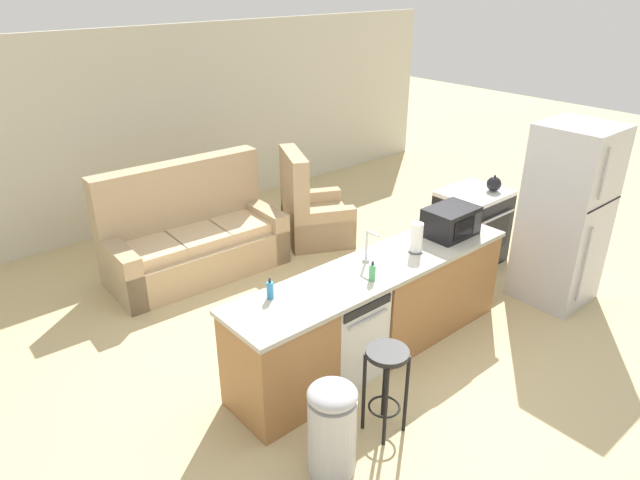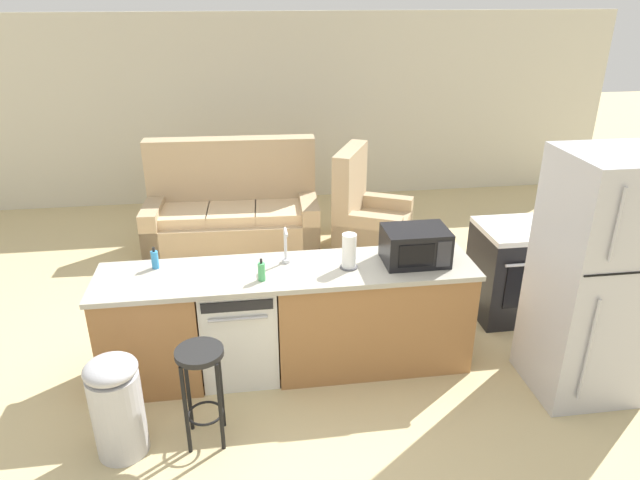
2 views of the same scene
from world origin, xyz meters
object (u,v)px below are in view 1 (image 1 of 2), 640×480
Objects in this scene: couch at (192,239)px; armchair at (310,215)px; dish_soap_bottle at (270,290)px; stove_range at (471,227)px; paper_towel_roll at (417,238)px; soap_bottle at (372,272)px; microwave at (451,221)px; trash_bin at (332,428)px; kettle at (494,184)px; bar_stool at (386,373)px; refrigerator at (566,216)px; dishwasher at (342,330)px.

couch is 1.59m from armchair.
stove_range is at bearing 6.63° from dish_soap_bottle.
paper_towel_roll reaches higher than stove_range.
paper_towel_roll reaches higher than soap_bottle.
trash_bin is (-2.22, -0.78, -0.66)m from microwave.
kettle is 0.28× the size of bar_stool.
dish_soap_bottle is at bearing -103.59° from couch.
refrigerator reaches higher than trash_bin.
dish_soap_bottle is 0.09× the size of couch.
microwave is (1.41, -0.00, 0.62)m from dishwasher.
trash_bin is 3.84m from armchair.
microwave is (-1.19, -0.55, 0.59)m from stove_range.
bar_stool is 0.62× the size of armchair.
bar_stool is (-2.85, -1.30, 0.08)m from stove_range.
kettle is 0.17× the size of armchair.
dish_soap_bottle is at bearing 175.02° from microwave.
dishwasher is 0.84m from dish_soap_bottle.
microwave is at bearing 3.26° from paper_towel_roll.
bar_stool is (-0.25, -0.75, 0.11)m from dishwasher.
bar_stool is at bearing -120.50° from armchair.
stove_range is 3.28m from dish_soap_bottle.
couch reaches higher than kettle.
dish_soap_bottle is (-2.02, 0.18, -0.07)m from microwave.
dishwasher is at bearing 43.82° from trash_bin.
couch is at bearing 109.67° from paper_towel_roll.
soap_bottle reaches higher than stove_range.
kettle is at bearing 13.47° from paper_towel_roll.
dish_soap_bottle is 0.24× the size of bar_stool.
microwave is at bearing -4.98° from dish_soap_bottle.
microwave is 2.37m from armchair.
kettle is 3.56m from couch.
armchair is at bearing 110.97° from refrigerator.
dishwasher is 1.13m from trash_bin.
dish_soap_bottle reaches higher than dishwasher.
kettle reaches higher than dish_soap_bottle.
refrigerator is 4.10m from couch.
trash_bin is 3.40m from couch.
stove_range is 4.39× the size of kettle.
stove_range is 2.56m from soap_bottle.
soap_bottle is at bearing -170.64° from paper_towel_roll.
bar_stool is at bearing -93.63° from couch.
trash_bin is at bearing -103.08° from couch.
trash_bin is (-0.56, -0.03, -0.16)m from bar_stool.
dishwasher is at bearing 177.91° from paper_towel_roll.
bar_stool is 0.36× the size of couch.
soap_bottle reaches higher than trash_bin.
dishwasher is 0.41× the size of couch.
stove_range is at bearing 18.55° from paper_towel_roll.
microwave is 0.54m from paper_towel_roll.
soap_bottle is 0.09× the size of couch.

